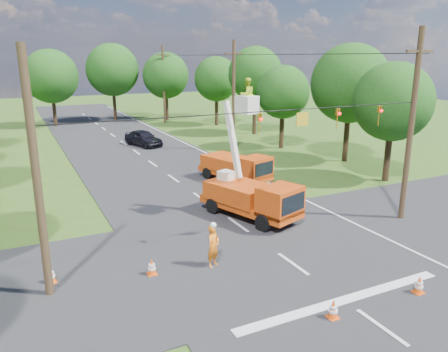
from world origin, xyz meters
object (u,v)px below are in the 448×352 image
tree_right_b (350,84)px  tree_far_c (166,76)px  traffic_cone_0 (333,309)px  tree_far_b (112,70)px  second_truck (237,167)px  traffic_cone_5 (51,275)px  pole_left (37,178)px  traffic_cone_1 (419,285)px  pole_right_mid (234,96)px  ground_worker (213,246)px  traffic_cone_4 (152,267)px  traffic_cone_3 (238,189)px  traffic_cone_2 (230,201)px  traffic_cone_6 (214,161)px  tree_right_a (393,102)px  pole_right_near (411,125)px  pole_right_far (164,84)px  tree_far_a (51,76)px  tree_right_d (255,74)px  tree_right_c (283,92)px  tree_right_e (216,79)px  bucket_truck (252,190)px  distant_car (143,138)px

tree_right_b → tree_far_c: (-5.50, 30.00, -0.37)m
traffic_cone_0 → tree_far_b: tree_far_b is taller
second_truck → traffic_cone_5: bearing=-161.9°
second_truck → pole_left: bearing=-159.8°
traffic_cone_1 → pole_right_mid: 27.02m
ground_worker → traffic_cone_4: bearing=139.4°
traffic_cone_0 → traffic_cone_3: 14.11m
traffic_cone_2 → traffic_cone_3: size_ratio=1.00×
traffic_cone_6 → pole_left: (-13.79, -15.29, 4.14)m
traffic_cone_6 → tree_right_a: tree_right_a is taller
pole_right_near → tree_right_b: pole_right_near is taller
traffic_cone_0 → pole_right_far: 47.09m
traffic_cone_3 → tree_far_a: 36.49m
traffic_cone_2 → tree_right_b: (14.08, 6.27, 6.08)m
pole_right_near → traffic_cone_4: bearing=-179.1°
traffic_cone_5 → tree_right_a: bearing=12.7°
ground_worker → traffic_cone_3: bearing=24.4°
second_truck → traffic_cone_3: second_truck is taller
second_truck → pole_right_mid: 11.52m
pole_left → tree_right_d: bearing=48.0°
tree_right_c → tree_far_c: size_ratio=0.85×
pole_right_far → tree_far_c: 2.43m
traffic_cone_2 → pole_left: bearing=-151.2°
pole_left → pole_right_near: bearing=0.0°
ground_worker → pole_right_near: size_ratio=0.18×
tree_right_e → tree_right_b: bearing=-87.0°
traffic_cone_3 → tree_far_b: tree_far_b is taller
traffic_cone_1 → traffic_cone_2: 11.88m
traffic_cone_4 → tree_right_d: (20.45, 27.23, 6.32)m
second_truck → pole_right_far: size_ratio=0.59×
pole_right_far → tree_right_b: 28.78m
ground_worker → tree_right_d: size_ratio=0.19×
traffic_cone_5 → tree_far_b: 46.30m
pole_right_near → tree_far_a: 45.08m
traffic_cone_0 → tree_far_a: (-3.93, 48.86, 5.83)m
traffic_cone_6 → tree_far_b: tree_far_b is taller
tree_right_b → tree_right_c: size_ratio=1.23×
ground_worker → traffic_cone_2: ground_worker is taller
traffic_cone_2 → traffic_cone_6: size_ratio=1.00×
traffic_cone_1 → tree_far_a: 49.96m
bucket_truck → tree_far_c: bearing=58.9°
second_truck → pole_right_near: size_ratio=0.59×
traffic_cone_2 → tree_far_b: tree_far_b is taller
tree_right_a → tree_right_e: 29.00m
traffic_cone_6 → bucket_truck: bearing=-105.0°
second_truck → pole_right_mid: pole_right_mid is taller
tree_right_d → distant_car: bearing=-174.7°
traffic_cone_4 → pole_right_near: (14.15, 0.23, 4.75)m
tree_far_a → tree_far_c: 14.53m
ground_worker → tree_right_d: 33.42m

